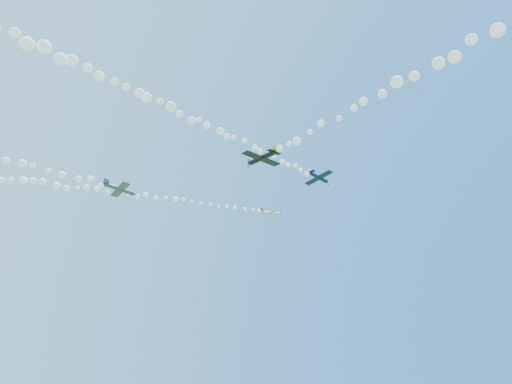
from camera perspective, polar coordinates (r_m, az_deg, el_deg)
plane_white at (r=123.57m, az=1.99°, el=-2.80°), size 6.61×6.99×1.79m
smoke_trail_white at (r=116.31m, az=-19.21°, el=0.01°), size 80.94×31.53×2.85m
plane_navy at (r=101.16m, az=8.34°, el=1.95°), size 7.26×7.59×2.54m
smoke_trail_navy at (r=77.72m, az=-12.69°, el=11.44°), size 80.21×6.15×2.85m
plane_grey at (r=90.85m, az=-17.67°, el=0.36°), size 7.24×7.65×2.82m
plane_black at (r=71.19m, az=0.74°, el=4.56°), size 7.53×7.26×1.92m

